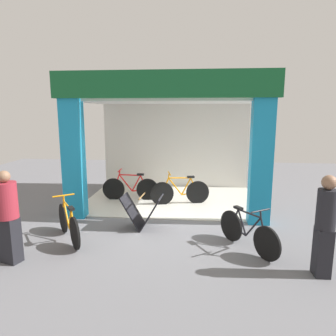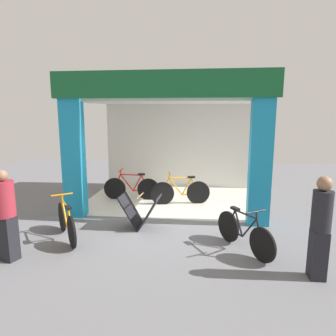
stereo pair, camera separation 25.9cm
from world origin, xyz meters
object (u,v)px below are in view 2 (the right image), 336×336
bicycle_inside_0 (181,192)px  sandwich_board_sign (140,212)px  pedestrian_0 (320,227)px  pedestrian_1 (5,214)px  bicycle_inside_1 (132,188)px  bicycle_parked_1 (66,222)px  bicycle_parked_0 (244,233)px

bicycle_inside_0 → sandwich_board_sign: (-0.76, -1.92, 0.01)m
sandwich_board_sign → pedestrian_0: 3.77m
bicycle_inside_0 → pedestrian_1: size_ratio=1.01×
bicycle_inside_0 → bicycle_inside_1: bearing=169.6°
bicycle_inside_1 → pedestrian_1: pedestrian_1 is taller
pedestrian_0 → bicycle_parked_1: bearing=168.6°
bicycle_parked_0 → pedestrian_0: bearing=-38.9°
bicycle_parked_0 → bicycle_inside_0: bearing=117.7°
bicycle_inside_1 → pedestrian_0: 5.68m
bicycle_parked_1 → pedestrian_0: pedestrian_0 is taller
sandwich_board_sign → pedestrian_0: bearing=-28.1°
bicycle_inside_0 → pedestrian_0: size_ratio=0.99×
bicycle_parked_1 → bicycle_parked_0: bearing=-1.4°
bicycle_inside_0 → bicycle_parked_0: 3.18m
sandwich_board_sign → bicycle_parked_0: bearing=-22.0°
bicycle_parked_1 → sandwich_board_sign: 1.63m
bicycle_inside_0 → bicycle_parked_1: (-2.17, -2.73, -0.01)m
bicycle_inside_1 → sandwich_board_sign: (0.75, -2.19, 0.01)m
bicycle_parked_1 → bicycle_inside_1: bearing=77.7°
bicycle_parked_1 → pedestrian_1: pedestrian_1 is taller
bicycle_parked_1 → sandwich_board_sign: bicycle_parked_1 is taller
pedestrian_1 → sandwich_board_sign: bearing=41.6°
pedestrian_0 → sandwich_board_sign: bearing=151.9°
bicycle_inside_0 → sandwich_board_sign: 2.06m
bicycle_inside_1 → pedestrian_1: (-1.30, -4.01, 0.50)m
sandwich_board_sign → bicycle_inside_0: bearing=68.4°
pedestrian_0 → pedestrian_1: bearing=-179.4°
bicycle_parked_0 → bicycle_parked_1: bicycle_parked_1 is taller
bicycle_inside_1 → bicycle_parked_0: bearing=-46.0°
bicycle_inside_0 → bicycle_parked_0: bicycle_inside_0 is taller
sandwich_board_sign → pedestrian_1: 2.78m
pedestrian_1 → pedestrian_0: bearing=0.6°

